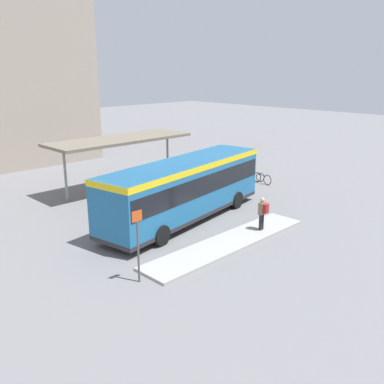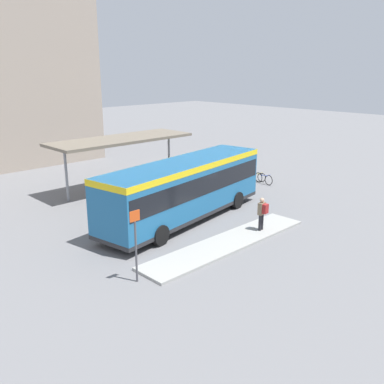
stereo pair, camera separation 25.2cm
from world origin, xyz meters
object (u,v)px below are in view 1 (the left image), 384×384
at_px(bicycle_blue, 262,178).
at_px(bicycle_red, 235,172).
at_px(bicycle_yellow, 255,176).
at_px(bicycle_black, 245,174).
at_px(city_bus, 185,186).
at_px(pedestrian_waiting, 263,212).
at_px(platform_sign, 138,243).
at_px(potted_planter_near_shelter, 177,179).

xyz_separation_m(bicycle_blue, bicycle_red, (0.04, 2.47, 0.02)).
bearing_deg(bicycle_blue, bicycle_yellow, 170.71).
distance_m(bicycle_blue, bicycle_black, 1.65).
bearing_deg(bicycle_black, city_bus, 108.50).
height_order(bicycle_yellow, bicycle_red, bicycle_red).
height_order(pedestrian_waiting, bicycle_black, pedestrian_waiting).
height_order(bicycle_yellow, platform_sign, platform_sign).
bearing_deg(pedestrian_waiting, platform_sign, 82.47).
relative_size(bicycle_blue, bicycle_black, 0.94).
relative_size(city_bus, potted_planter_near_shelter, 8.50).
distance_m(pedestrian_waiting, bicycle_blue, 9.31).
xyz_separation_m(pedestrian_waiting, bicycle_blue, (7.50, 5.46, -0.70)).
distance_m(bicycle_black, potted_planter_near_shelter, 5.51).
bearing_deg(bicycle_black, bicycle_yellow, -173.88).
relative_size(bicycle_black, bicycle_red, 1.01).
bearing_deg(bicycle_yellow, city_bus, -85.27).
xyz_separation_m(city_bus, bicycle_black, (9.05, 3.17, -1.45)).
xyz_separation_m(bicycle_red, potted_planter_near_shelter, (-5.22, 0.58, 0.30)).
xyz_separation_m(bicycle_blue, potted_planter_near_shelter, (-5.18, 3.05, 0.32)).
xyz_separation_m(city_bus, potted_planter_near_shelter, (3.73, 4.58, -1.15)).
height_order(pedestrian_waiting, potted_planter_near_shelter, pedestrian_waiting).
bearing_deg(bicycle_blue, pedestrian_waiting, -46.94).
bearing_deg(bicycle_red, bicycle_blue, 178.67).
xyz_separation_m(bicycle_yellow, potted_planter_near_shelter, (-5.42, 2.23, 0.35)).
height_order(bicycle_blue, potted_planter_near_shelter, potted_planter_near_shelter).
distance_m(bicycle_yellow, platform_sign, 16.32).
xyz_separation_m(city_bus, bicycle_blue, (8.91, 1.52, -1.47)).
height_order(bicycle_blue, bicycle_red, bicycle_red).
distance_m(bicycle_red, potted_planter_near_shelter, 5.26).
relative_size(bicycle_yellow, bicycle_black, 0.85).
relative_size(pedestrian_waiting, platform_sign, 0.58).
bearing_deg(platform_sign, bicycle_black, 24.63).
xyz_separation_m(pedestrian_waiting, bicycle_black, (7.64, 7.11, -0.67)).
bearing_deg(pedestrian_waiting, bicycle_black, -52.82).
relative_size(bicycle_yellow, potted_planter_near_shelter, 1.16).
height_order(bicycle_blue, bicycle_yellow, bicycle_blue).
bearing_deg(platform_sign, city_bus, 31.93).
bearing_deg(city_bus, bicycle_blue, 0.84).
bearing_deg(bicycle_red, platform_sign, 116.99).
height_order(city_bus, bicycle_black, city_bus).
relative_size(city_bus, bicycle_yellow, 7.32).
height_order(bicycle_black, platform_sign, platform_sign).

